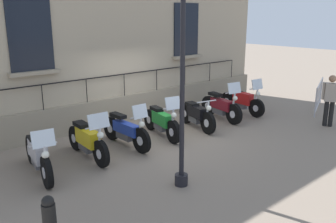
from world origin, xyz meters
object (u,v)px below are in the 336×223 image
(motorcycle_green, at_px, (162,122))
(lamppost, at_px, (183,64))
(motorcycle_yellow, at_px, (88,141))
(pedestrian_standing, at_px, (330,98))
(motorcycle_silver, at_px, (38,156))
(motorcycle_red, at_px, (242,101))
(motorcycle_black, at_px, (197,115))
(crowd_barrier, at_px, (319,95))
(motorcycle_blue, at_px, (126,131))
(motorcycle_maroon, at_px, (221,107))

(motorcycle_green, bearing_deg, lamppost, -32.95)
(motorcycle_yellow, distance_m, pedestrian_standing, 7.68)
(motorcycle_silver, height_order, motorcycle_red, motorcycle_red)
(lamppost, bearing_deg, motorcycle_black, 129.64)
(motorcycle_yellow, bearing_deg, crowd_barrier, 80.60)
(motorcycle_yellow, height_order, motorcycle_red, motorcycle_red)
(motorcycle_black, bearing_deg, motorcycle_silver, -89.34)
(motorcycle_green, bearing_deg, motorcycle_silver, -86.93)
(lamppost, xyz_separation_m, crowd_barrier, (-1.14, 8.20, -2.02))
(motorcycle_blue, height_order, motorcycle_green, motorcycle_green)
(motorcycle_blue, relative_size, motorcycle_red, 1.02)
(motorcycle_green, relative_size, lamppost, 0.42)
(motorcycle_red, bearing_deg, motorcycle_yellow, -89.17)
(motorcycle_maroon, bearing_deg, motorcycle_blue, -90.24)
(motorcycle_yellow, distance_m, lamppost, 3.46)
(motorcycle_blue, relative_size, motorcycle_green, 1.02)
(motorcycle_green, xyz_separation_m, pedestrian_standing, (2.78, 4.69, 0.51))
(motorcycle_green, relative_size, motorcycle_red, 1.00)
(motorcycle_blue, xyz_separation_m, lamppost, (2.70, -0.47, 2.15))
(motorcycle_green, bearing_deg, motorcycle_blue, -90.52)
(motorcycle_yellow, bearing_deg, lamppost, 15.72)
(motorcycle_maroon, bearing_deg, motorcycle_black, -84.04)
(motorcycle_black, bearing_deg, pedestrian_standing, 51.98)
(motorcycle_yellow, xyz_separation_m, motorcycle_maroon, (-0.06, 5.15, -0.01))
(motorcycle_maroon, bearing_deg, motorcycle_green, -90.11)
(motorcycle_green, xyz_separation_m, crowd_barrier, (1.55, 6.46, 0.13))
(motorcycle_black, height_order, motorcycle_red, motorcycle_red)
(motorcycle_green, distance_m, motorcycle_maroon, 2.67)
(motorcycle_silver, xyz_separation_m, motorcycle_maroon, (-0.20, 6.47, -0.00))
(motorcycle_silver, xyz_separation_m, pedestrian_standing, (2.57, 8.49, 0.49))
(motorcycle_black, xyz_separation_m, pedestrian_standing, (2.63, 3.36, 0.50))
(motorcycle_silver, distance_m, lamppost, 3.87)
(motorcycle_blue, height_order, pedestrian_standing, pedestrian_standing)
(motorcycle_maroon, distance_m, lamppost, 5.59)
(motorcycle_maroon, distance_m, pedestrian_standing, 3.47)
(motorcycle_green, relative_size, motorcycle_maroon, 1.01)
(motorcycle_silver, xyz_separation_m, motorcycle_red, (-0.23, 7.67, 0.01))
(motorcycle_yellow, xyz_separation_m, motorcycle_blue, (-0.08, 1.21, -0.02))
(motorcycle_yellow, xyz_separation_m, motorcycle_black, (0.08, 3.81, -0.02))
(motorcycle_blue, bearing_deg, motorcycle_green, 89.48)
(motorcycle_black, bearing_deg, motorcycle_green, -96.22)
(pedestrian_standing, bearing_deg, motorcycle_blue, -115.06)
(motorcycle_silver, bearing_deg, lamppost, 39.65)
(motorcycle_yellow, distance_m, motorcycle_maroon, 5.15)
(motorcycle_green, distance_m, lamppost, 3.86)
(motorcycle_yellow, xyz_separation_m, crowd_barrier, (1.48, 8.94, 0.11))
(motorcycle_black, bearing_deg, motorcycle_yellow, -91.16)
(motorcycle_yellow, relative_size, pedestrian_standing, 1.26)
(motorcycle_red, distance_m, lamppost, 6.59)
(motorcycle_silver, distance_m, motorcycle_green, 3.81)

